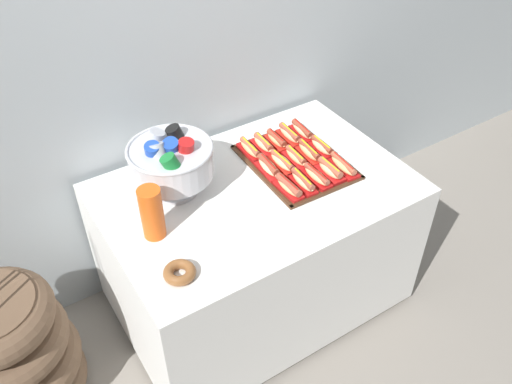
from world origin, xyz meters
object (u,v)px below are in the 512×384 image
Objects in this scene: cup_stack at (152,213)px; hot_dog_3 at (330,170)px; buffet_table at (256,245)px; hot_dog_5 at (268,167)px; serving_tray at (295,162)px; hot_dog_13 at (289,135)px; hot_dog_4 at (343,166)px; hot_dog_10 at (250,149)px; hot_dog_7 at (296,157)px; hot_dog_6 at (282,162)px; hot_dog_12 at (277,140)px; hot_dog_0 at (289,187)px; hot_dog_14 at (302,131)px; hot_dog_11 at (263,144)px; punch_bowl at (171,160)px; hot_dog_9 at (322,147)px; hot_dog_2 at (317,176)px; hot_dog_1 at (303,181)px; floor_vase at (10,353)px; donut at (180,272)px; hot_dog_8 at (309,152)px.

hot_dog_3 is at bearing -6.02° from cup_stack.
hot_dog_5 reaches higher than buffet_table.
hot_dog_13 is (0.08, 0.16, 0.03)m from serving_tray.
hot_dog_10 is (-0.29, 0.34, 0.00)m from hot_dog_4.
hot_dog_7 is at bearing 112.97° from hot_dog_3.
hot_dog_4 is at bearing -16.66° from buffet_table.
hot_dog_6 and hot_dog_12 have the same top height.
hot_dog_0 is 1.05× the size of hot_dog_12.
hot_dog_3 reaches higher than hot_dog_13.
hot_dog_11 is at bearing 178.53° from hot_dog_14.
punch_bowl is at bearing -175.51° from hot_dog_11.
cup_stack reaches higher than hot_dog_14.
hot_dog_0 is 0.95× the size of hot_dog_6.
hot_dog_9 is 0.68× the size of cup_stack.
punch_bowl is at bearing 165.61° from hot_dog_6.
hot_dog_2 is 0.76m from cup_stack.
hot_dog_13 is at bearing -1.47° from hot_dog_10.
hot_dog_14 is at bearing 46.25° from hot_dog_7.
hot_dog_13 reaches higher than hot_dog_9.
hot_dog_0 is 1.06× the size of hot_dog_3.
buffet_table is 5.90× the size of cup_stack.
hot_dog_3 reaches higher than hot_dog_4.
hot_dog_13 is at bearing 64.08° from hot_dog_1.
hot_dog_14 is at bearing 88.53° from hot_dog_9.
hot_dog_4 is at bearing -49.20° from hot_dog_7.
hot_dog_12 is at bearing 46.25° from hot_dog_5.
hot_dog_4 is (0.07, -0.00, -0.00)m from hot_dog_3.
hot_dog_12 is at bearing 17.92° from cup_stack.
hot_dog_1 is 1.00× the size of hot_dog_14.
hot_dog_9 is at bearing 27.34° from hot_dog_0.
serving_tray is at bearing 11.37° from buffet_table.
floor_vase is at bearing -175.13° from hot_dog_10.
punch_bowl is at bearing -177.37° from hot_dog_14.
hot_dog_4 is at bearing -1.47° from hot_dog_3.
buffet_table is at bearing 160.05° from hot_dog_3.
hot_dog_11 is at bearing 35.59° from donut.
hot_dog_10 is at bearing 122.81° from hot_dog_3.
buffet_table is 0.65m from punch_bowl.
buffet_table is at bearing -168.63° from serving_tray.
hot_dog_12 is 1.26× the size of donut.
hot_dog_1 is at bearing -30.86° from punch_bowl.
hot_dog_1 is 0.15m from hot_dog_3.
hot_dog_1 is 0.28m from hot_dog_9.
hot_dog_9 is at bearing 19.68° from donut.
hot_dog_6 is 0.69m from cup_stack.
hot_dog_5 is at bearing -115.92° from hot_dog_11.
punch_bowl is at bearing -174.45° from hot_dog_10.
hot_dog_10 is at bearing 112.97° from hot_dog_2.
serving_tray is at bearing -133.75° from hot_dog_14.
hot_dog_8 is 0.18m from hot_dog_14.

